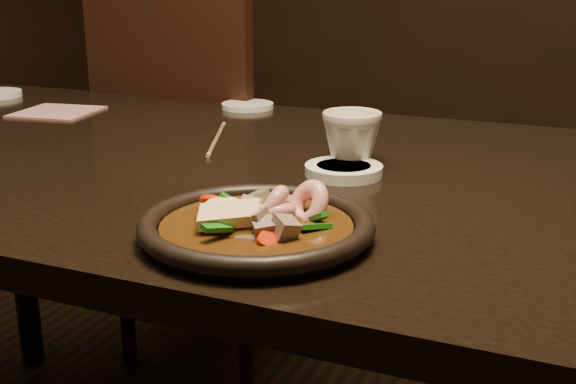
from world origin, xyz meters
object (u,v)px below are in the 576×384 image
at_px(table, 175,197).
at_px(plate, 257,227).
at_px(chair, 203,175).
at_px(tea_cup, 352,137).

bearing_deg(table, plate, -45.45).
relative_size(chair, plate, 3.75).
bearing_deg(plate, tea_cup, 90.57).
relative_size(chair, tea_cup, 10.96).
bearing_deg(tea_cup, table, -173.55).
xyz_separation_m(table, tea_cup, (0.29, 0.03, 0.12)).
height_order(chair, tea_cup, chair).
distance_m(plate, tea_cup, 0.34).
bearing_deg(chair, table, 119.65).
height_order(plate, tea_cup, tea_cup).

